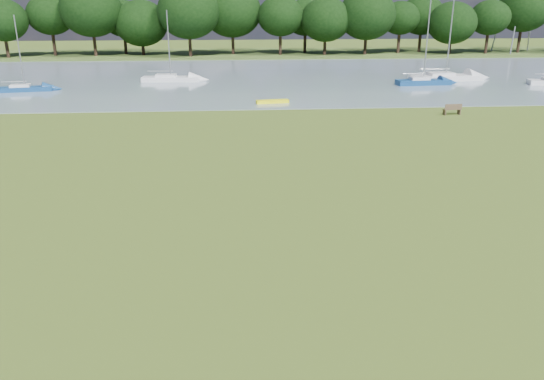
{
  "coord_description": "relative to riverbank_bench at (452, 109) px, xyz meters",
  "views": [
    {
      "loc": [
        -3.03,
        -20.41,
        8.12
      ],
      "look_at": [
        -1.55,
        -2.0,
        1.61
      ],
      "focal_mm": 35.0,
      "sensor_mm": 36.0,
      "label": 1
    }
  ],
  "objects": [
    {
      "name": "ground",
      "position": [
        -14.07,
        -18.83,
        -0.44
      ],
      "size": [
        220.0,
        220.0,
        0.0
      ],
      "primitive_type": "plane",
      "color": "olive"
    },
    {
      "name": "river",
      "position": [
        -14.07,
        23.17,
        -0.44
      ],
      "size": [
        220.0,
        40.0,
        0.1
      ],
      "primitive_type": "cube",
      "color": "gray",
      "rests_on": "ground"
    },
    {
      "name": "far_bank",
      "position": [
        -14.07,
        53.17,
        -0.44
      ],
      "size": [
        220.0,
        20.0,
        0.4
      ],
      "primitive_type": "cube",
      "color": "#4C6626",
      "rests_on": "ground"
    },
    {
      "name": "riverbank_bench",
      "position": [
        0.0,
        0.0,
        0.0
      ],
      "size": [
        1.44,
        0.56,
        0.87
      ],
      "rotation": [
        0.0,
        0.0,
        0.1
      ],
      "color": "brown",
      "rests_on": "ground"
    },
    {
      "name": "kayak",
      "position": [
        -13.43,
        5.96,
        -0.25
      ],
      "size": [
        2.86,
        1.05,
        0.28
      ],
      "primitive_type": "cube",
      "rotation": [
        0.0,
        0.0,
        0.14
      ],
      "color": "#FDF90C",
      "rests_on": "river"
    },
    {
      "name": "tree_line",
      "position": [
        -16.33,
        49.17,
        5.86
      ],
      "size": [
        137.81,
        8.75,
        10.59
      ],
      "color": "black",
      "rests_on": "far_bank"
    },
    {
      "name": "sailboat_0",
      "position": [
        -36.99,
        14.4,
        0.02
      ],
      "size": [
        5.27,
        2.22,
        7.09
      ],
      "rotation": [
        0.0,
        0.0,
        0.16
      ],
      "color": "navy",
      "rests_on": "river"
    },
    {
      "name": "sailboat_2",
      "position": [
        6.88,
        18.75,
        0.13
      ],
      "size": [
        8.06,
        2.9,
        10.29
      ],
      "rotation": [
        0.0,
        0.0,
        0.09
      ],
      "color": "silver",
      "rests_on": "river"
    },
    {
      "name": "sailboat_3",
      "position": [
        -23.55,
        20.38,
        0.07
      ],
      "size": [
        6.33,
        2.14,
        7.44
      ],
      "rotation": [
        0.0,
        0.0,
        -0.06
      ],
      "color": "silver",
      "rests_on": "river"
    },
    {
      "name": "sailboat_5",
      "position": [
        3.17,
        15.49,
        0.13
      ],
      "size": [
        5.76,
        1.98,
        8.71
      ],
      "rotation": [
        0.0,
        0.0,
        0.07
      ],
      "color": "navy",
      "rests_on": "river"
    }
  ]
}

